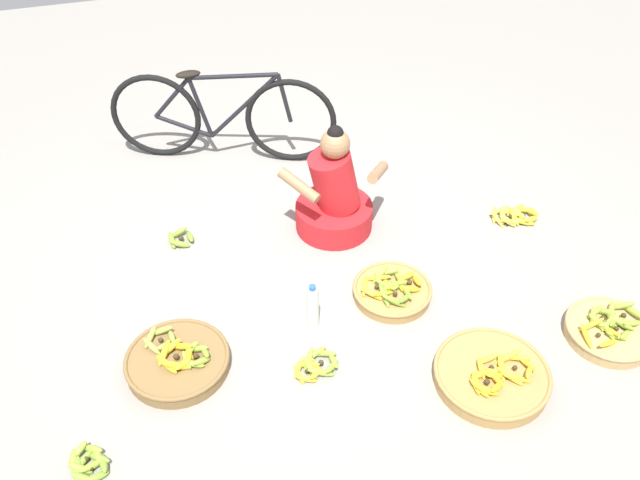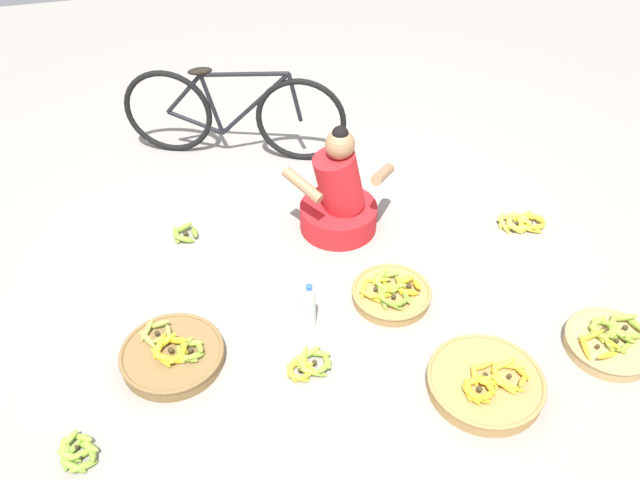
% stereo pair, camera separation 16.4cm
% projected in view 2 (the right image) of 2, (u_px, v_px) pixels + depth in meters
% --- Properties ---
extents(ground_plane, '(10.00, 10.00, 0.00)m').
position_uv_depth(ground_plane, '(312.00, 262.00, 4.35)').
color(ground_plane, gray).
extents(vendor_woman_front, '(0.76, 0.52, 0.79)m').
position_uv_depth(vendor_woman_front, '(339.00, 198.00, 4.45)').
color(vendor_woman_front, red).
rests_on(vendor_woman_front, ground).
extents(bicycle_leaning, '(1.60, 0.66, 0.73)m').
position_uv_depth(bicycle_leaning, '(233.00, 114.00, 5.06)').
color(bicycle_leaning, black).
rests_on(bicycle_leaning, ground).
extents(banana_basket_front_left, '(0.48, 0.48, 0.15)m').
position_uv_depth(banana_basket_front_left, '(391.00, 293.00, 4.06)').
color(banana_basket_front_left, '#A87F47').
rests_on(banana_basket_front_left, ground).
extents(banana_basket_mid_right, '(0.57, 0.57, 0.16)m').
position_uv_depth(banana_basket_mid_right, '(173.00, 355.00, 3.69)').
color(banana_basket_mid_right, brown).
rests_on(banana_basket_mid_right, ground).
extents(banana_basket_front_center, '(0.50, 0.50, 0.16)m').
position_uv_depth(banana_basket_front_center, '(610.00, 342.00, 3.76)').
color(banana_basket_front_center, tan).
rests_on(banana_basket_front_center, ground).
extents(banana_basket_near_vendor, '(0.62, 0.62, 0.16)m').
position_uv_depth(banana_basket_near_vendor, '(486.00, 383.00, 3.55)').
color(banana_basket_near_vendor, '#A87F47').
rests_on(banana_basket_near_vendor, ground).
extents(loose_bananas_mid_left, '(0.22, 0.26, 0.09)m').
position_uv_depth(loose_bananas_mid_left, '(78.00, 452.00, 3.26)').
color(loose_bananas_mid_left, olive).
rests_on(loose_bananas_mid_left, ground).
extents(loose_bananas_near_bicycle, '(0.17, 0.18, 0.09)m').
position_uv_depth(loose_bananas_near_bicycle, '(185.00, 233.00, 4.51)').
color(loose_bananas_near_bicycle, olive).
rests_on(loose_bananas_near_bicycle, ground).
extents(loose_bananas_back_center, '(0.29, 0.23, 0.09)m').
position_uv_depth(loose_bananas_back_center, '(309.00, 364.00, 3.67)').
color(loose_bananas_back_center, yellow).
rests_on(loose_bananas_back_center, ground).
extents(loose_bananas_back_left, '(0.35, 0.26, 0.09)m').
position_uv_depth(loose_bananas_back_left, '(522.00, 222.00, 4.60)').
color(loose_bananas_back_left, yellow).
rests_on(loose_bananas_back_left, ground).
extents(water_bottle, '(0.07, 0.07, 0.31)m').
position_uv_depth(water_bottle, '(309.00, 306.00, 3.84)').
color(water_bottle, silver).
rests_on(water_bottle, ground).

